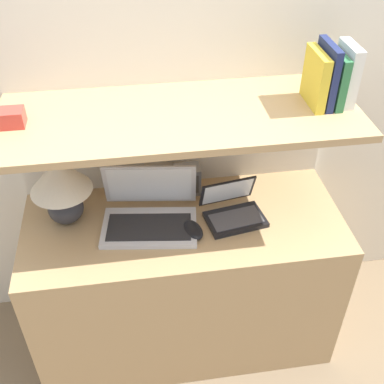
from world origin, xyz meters
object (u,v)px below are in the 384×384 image
at_px(router_box, 187,180).
at_px(book_navy, 326,74).
at_px(table_lamp, 61,184).
at_px(book_white, 347,74).
at_px(computer_mouse, 193,230).
at_px(laptop_large, 150,213).
at_px(book_yellow, 315,79).
at_px(laptop_small, 233,211).
at_px(book_green, 335,78).
at_px(shelf_gadget, 11,118).

height_order(router_box, book_navy, book_navy).
bearing_deg(table_lamp, book_white, -0.92).
relative_size(table_lamp, book_navy, 1.30).
bearing_deg(router_box, computer_mouse, -93.13).
xyz_separation_m(router_box, book_navy, (0.49, -0.13, 0.52)).
bearing_deg(laptop_large, table_lamp, 169.03).
xyz_separation_m(book_white, book_yellow, (-0.12, 0.00, -0.01)).
distance_m(book_navy, book_yellow, 0.04).
relative_size(computer_mouse, router_box, 1.01).
distance_m(laptop_small, book_white, 0.68).
height_order(computer_mouse, book_white, book_white).
bearing_deg(table_lamp, laptop_large, -10.97).
xyz_separation_m(computer_mouse, book_yellow, (0.46, 0.14, 0.55)).
height_order(laptop_large, laptop_small, laptop_large).
bearing_deg(book_green, table_lamp, 179.04).
xyz_separation_m(laptop_large, book_navy, (0.67, 0.05, 0.53)).
bearing_deg(computer_mouse, book_white, 13.47).
relative_size(table_lamp, book_green, 1.53).
height_order(laptop_large, computer_mouse, laptop_large).
xyz_separation_m(laptop_small, router_box, (-0.16, 0.20, 0.03)).
relative_size(table_lamp, laptop_large, 0.72).
xyz_separation_m(laptop_small, shelf_gadget, (-0.79, 0.06, 0.46)).
height_order(laptop_large, book_yellow, book_yellow).
bearing_deg(shelf_gadget, computer_mouse, -12.78).
distance_m(computer_mouse, book_white, 0.82).
bearing_deg(shelf_gadget, table_lamp, 8.67).
xyz_separation_m(computer_mouse, router_box, (0.01, 0.27, 0.05)).
height_order(book_white, book_yellow, book_white).
distance_m(laptop_small, book_green, 0.65).
xyz_separation_m(laptop_small, book_white, (0.40, 0.06, 0.54)).
height_order(laptop_large, book_green, book_green).
distance_m(book_navy, shelf_gadget, 1.12).
xyz_separation_m(laptop_large, book_yellow, (0.63, 0.05, 0.52)).
relative_size(computer_mouse, book_yellow, 0.66).
xyz_separation_m(book_navy, book_yellow, (-0.04, 0.00, -0.01)).
distance_m(laptop_small, computer_mouse, 0.19).
bearing_deg(laptop_large, computer_mouse, -29.11).
height_order(laptop_small, book_green, book_green).
height_order(laptop_large, shelf_gadget, shelf_gadget).
distance_m(laptop_large, laptop_small, 0.34).
relative_size(laptop_small, book_white, 1.21).
distance_m(laptop_small, shelf_gadget, 0.92).
relative_size(table_lamp, book_yellow, 1.48).
height_order(book_yellow, shelf_gadget, book_yellow).
relative_size(laptop_large, book_green, 2.13).
bearing_deg(laptop_large, router_box, 44.73).
bearing_deg(router_box, book_yellow, -16.18).
xyz_separation_m(computer_mouse, book_white, (0.58, 0.14, 0.56)).
relative_size(laptop_small, computer_mouse, 2.01).
distance_m(laptop_large, computer_mouse, 0.19).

